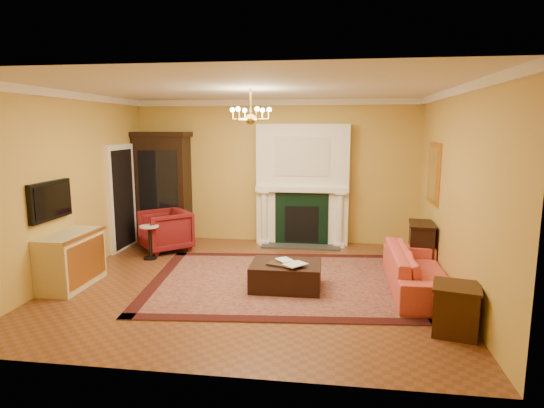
% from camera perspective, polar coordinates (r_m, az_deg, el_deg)
% --- Properties ---
extents(floor, '(6.00, 5.50, 0.02)m').
position_cam_1_polar(floor, '(7.32, -2.52, -9.90)').
color(floor, brown).
rests_on(floor, ground).
extents(ceiling, '(6.00, 5.50, 0.02)m').
position_cam_1_polar(ceiling, '(6.92, -2.71, 14.38)').
color(ceiling, silver).
rests_on(ceiling, wall_back).
extents(wall_back, '(6.00, 0.02, 3.00)m').
position_cam_1_polar(wall_back, '(9.67, 0.39, 4.07)').
color(wall_back, gold).
rests_on(wall_back, floor).
extents(wall_front, '(6.00, 0.02, 3.00)m').
position_cam_1_polar(wall_front, '(4.32, -9.35, -2.99)').
color(wall_front, gold).
rests_on(wall_front, floor).
extents(wall_left, '(0.02, 5.50, 3.00)m').
position_cam_1_polar(wall_left, '(8.07, -24.14, 2.13)').
color(wall_left, gold).
rests_on(wall_left, floor).
extents(wall_right, '(0.02, 5.50, 3.00)m').
position_cam_1_polar(wall_right, '(7.06, 22.16, 1.30)').
color(wall_right, gold).
rests_on(wall_right, floor).
extents(fireplace, '(1.90, 0.70, 2.50)m').
position_cam_1_polar(fireplace, '(9.46, 3.84, 2.06)').
color(fireplace, white).
rests_on(fireplace, wall_back).
extents(crown_molding, '(6.00, 5.50, 0.12)m').
position_cam_1_polar(crown_molding, '(7.86, -1.39, 13.30)').
color(crown_molding, white).
rests_on(crown_molding, ceiling).
extents(doorway, '(0.08, 1.05, 2.10)m').
position_cam_1_polar(doorway, '(9.58, -18.31, 0.78)').
color(doorway, white).
rests_on(doorway, wall_left).
extents(tv_panel, '(0.09, 0.95, 0.58)m').
position_cam_1_polar(tv_panel, '(7.56, -26.04, 0.39)').
color(tv_panel, black).
rests_on(tv_panel, wall_left).
extents(gilt_mirror, '(0.06, 0.76, 1.05)m').
position_cam_1_polar(gilt_mirror, '(8.39, 19.64, 3.69)').
color(gilt_mirror, gold).
rests_on(gilt_mirror, wall_right).
extents(chandelier, '(0.63, 0.55, 0.53)m').
position_cam_1_polar(chandelier, '(6.90, -2.69, 11.05)').
color(chandelier, gold).
rests_on(chandelier, ceiling).
extents(oriental_rug, '(4.46, 3.52, 0.02)m').
position_cam_1_polar(oriental_rug, '(7.35, 1.32, -9.66)').
color(oriental_rug, '#470F1B').
rests_on(oriental_rug, floor).
extents(china_cabinet, '(1.14, 0.55, 2.24)m').
position_cam_1_polar(china_cabinet, '(10.06, -13.51, 1.83)').
color(china_cabinet, black).
rests_on(china_cabinet, floor).
extents(wingback_armchair, '(1.18, 1.19, 0.89)m').
position_cam_1_polar(wingback_armchair, '(9.28, -13.28, -3.03)').
color(wingback_armchair, maroon).
rests_on(wingback_armchair, floor).
extents(pedestal_table, '(0.36, 0.36, 0.64)m').
position_cam_1_polar(pedestal_table, '(8.76, -15.10, -4.36)').
color(pedestal_table, black).
rests_on(pedestal_table, floor).
extents(commode, '(0.53, 1.12, 0.84)m').
position_cam_1_polar(commode, '(7.69, -23.89, -6.43)').
color(commode, beige).
rests_on(commode, floor).
extents(coral_sofa, '(0.64, 2.17, 0.85)m').
position_cam_1_polar(coral_sofa, '(7.18, 18.04, -7.13)').
color(coral_sofa, '#E64D49').
rests_on(coral_sofa, floor).
extents(end_table, '(0.60, 0.60, 0.57)m').
position_cam_1_polar(end_table, '(5.95, 22.02, -12.29)').
color(end_table, '#34170E').
rests_on(end_table, floor).
extents(console_table, '(0.48, 0.73, 0.77)m').
position_cam_1_polar(console_table, '(8.37, 18.18, -5.05)').
color(console_table, black).
rests_on(console_table, floor).
extents(leather_ottoman, '(1.05, 0.77, 0.39)m').
position_cam_1_polar(leather_ottoman, '(6.97, 1.75, -8.97)').
color(leather_ottoman, black).
rests_on(leather_ottoman, oriental_rug).
extents(ottoman_tray, '(0.52, 0.46, 0.03)m').
position_cam_1_polar(ottoman_tray, '(6.85, 1.52, -7.49)').
color(ottoman_tray, black).
rests_on(ottoman_tray, leather_ottoman).
extents(book_a, '(0.17, 0.14, 0.27)m').
position_cam_1_polar(book_a, '(6.84, 0.90, -6.22)').
color(book_a, gray).
rests_on(book_a, ottoman_tray).
extents(book_b, '(0.19, 0.18, 0.33)m').
position_cam_1_polar(book_b, '(6.76, 2.26, -6.16)').
color(book_b, gray).
rests_on(book_b, ottoman_tray).
extents(topiary_left, '(0.15, 0.15, 0.40)m').
position_cam_1_polar(topiary_left, '(9.45, 0.24, 3.62)').
color(topiary_left, tan).
rests_on(topiary_left, fireplace).
extents(topiary_right, '(0.18, 0.18, 0.47)m').
position_cam_1_polar(topiary_right, '(9.36, 8.67, 3.70)').
color(topiary_right, tan).
rests_on(topiary_right, fireplace).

